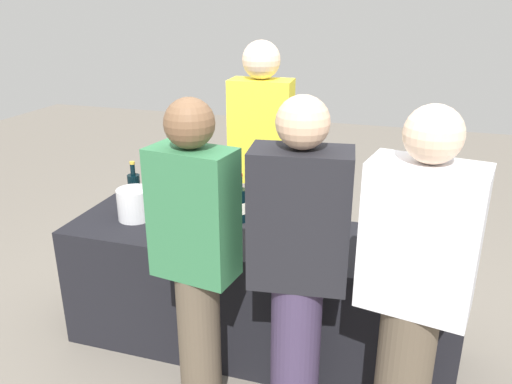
{
  "coord_description": "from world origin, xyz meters",
  "views": [
    {
      "loc": [
        0.77,
        -2.46,
        1.96
      ],
      "look_at": [
        0.0,
        0.0,
        0.98
      ],
      "focal_mm": 35.85,
      "sensor_mm": 36.0,
      "label": 1
    }
  ],
  "objects": [
    {
      "name": "ground_plane",
      "position": [
        0.0,
        0.0,
        0.0
      ],
      "size": [
        12.0,
        12.0,
        0.0
      ],
      "primitive_type": "plane",
      "color": "slate"
    },
    {
      "name": "tasting_table",
      "position": [
        0.0,
        0.0,
        0.37
      ],
      "size": [
        2.2,
        0.66,
        0.73
      ],
      "primitive_type": "cube",
      "color": "black",
      "rests_on": "ground_plane"
    },
    {
      "name": "wine_bottle_0",
      "position": [
        -0.85,
        0.17,
        0.84
      ],
      "size": [
        0.08,
        0.08,
        0.29
      ],
      "color": "black",
      "rests_on": "tasting_table"
    },
    {
      "name": "wine_bottle_1",
      "position": [
        -0.48,
        0.16,
        0.85
      ],
      "size": [
        0.08,
        0.08,
        0.32
      ],
      "color": "black",
      "rests_on": "tasting_table"
    },
    {
      "name": "wine_bottle_2",
      "position": [
        -0.33,
        0.11,
        0.84
      ],
      "size": [
        0.08,
        0.08,
        0.29
      ],
      "color": "black",
      "rests_on": "tasting_table"
    },
    {
      "name": "wine_bottle_3",
      "position": [
        -0.14,
        0.14,
        0.84
      ],
      "size": [
        0.07,
        0.07,
        0.3
      ],
      "color": "black",
      "rests_on": "tasting_table"
    },
    {
      "name": "wine_glass_0",
      "position": [
        -0.55,
        -0.09,
        0.83
      ],
      "size": [
        0.07,
        0.07,
        0.14
      ],
      "color": "silver",
      "rests_on": "tasting_table"
    },
    {
      "name": "wine_glass_1",
      "position": [
        -0.37,
        -0.16,
        0.83
      ],
      "size": [
        0.07,
        0.07,
        0.14
      ],
      "color": "silver",
      "rests_on": "tasting_table"
    },
    {
      "name": "wine_glass_2",
      "position": [
        0.77,
        -0.17,
        0.84
      ],
      "size": [
        0.08,
        0.08,
        0.15
      ],
      "color": "silver",
      "rests_on": "tasting_table"
    },
    {
      "name": "ice_bucket",
      "position": [
        -0.75,
        -0.01,
        0.83
      ],
      "size": [
        0.2,
        0.2,
        0.19
      ],
      "primitive_type": "cylinder",
      "color": "silver",
      "rests_on": "tasting_table"
    },
    {
      "name": "server_pouring",
      "position": [
        -0.14,
        0.55,
        0.95
      ],
      "size": [
        0.4,
        0.23,
        1.73
      ],
      "rotation": [
        0.0,
        0.0,
        3.2
      ],
      "color": "black",
      "rests_on": "ground_plane"
    },
    {
      "name": "guest_0",
      "position": [
        -0.1,
        -0.59,
        0.87
      ],
      "size": [
        0.4,
        0.26,
        1.59
      ],
      "rotation": [
        0.0,
        0.0,
        -0.14
      ],
      "color": "brown",
      "rests_on": "ground_plane"
    },
    {
      "name": "guest_1",
      "position": [
        0.36,
        -0.54,
        0.87
      ],
      "size": [
        0.44,
        0.28,
        1.62
      ],
      "rotation": [
        0.0,
        0.0,
        0.12
      ],
      "color": "#3F3351",
      "rests_on": "ground_plane"
    },
    {
      "name": "guest_2",
      "position": [
        0.84,
        -0.59,
        0.87
      ],
      "size": [
        0.46,
        0.31,
        1.62
      ],
      "rotation": [
        0.0,
        0.0,
        -0.19
      ],
      "color": "brown",
      "rests_on": "ground_plane"
    },
    {
      "name": "menu_board",
      "position": [
        -0.92,
        1.02,
        0.42
      ],
      "size": [
        0.63,
        0.1,
        0.83
      ],
      "primitive_type": "cube",
      "rotation": [
        0.0,
        0.0,
        -0.1
      ],
      "color": "white",
      "rests_on": "ground_plane"
    }
  ]
}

